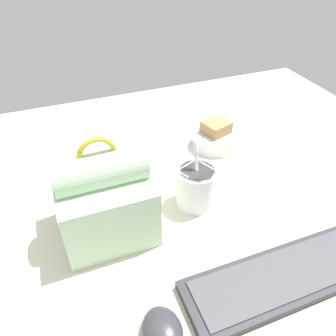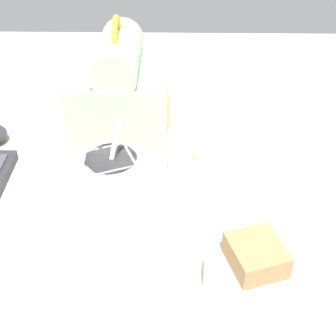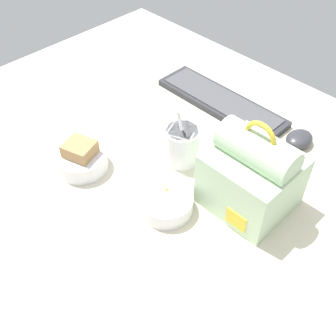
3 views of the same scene
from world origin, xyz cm
name	(u,v)px [view 2 (image 2 of 3)]	position (x,y,z in cm)	size (l,w,h in cm)	color
desk_surface	(148,212)	(0.00, 0.00, 1.00)	(140.00, 110.00, 2.00)	beige
lunch_bag	(121,94)	(19.89, 5.49, 10.57)	(17.55, 16.87, 22.56)	#B7D6AD
soup_cup	(112,183)	(-0.16, 5.01, 6.91)	(8.68, 8.68, 15.61)	silver
bento_bowl_sandwich	(253,272)	(-14.73, -14.01, 4.83)	(12.25, 12.25, 7.59)	silver
bento_bowl_snacks	(203,162)	(8.77, -8.88, 4.15)	(11.78, 11.78, 5.16)	silver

